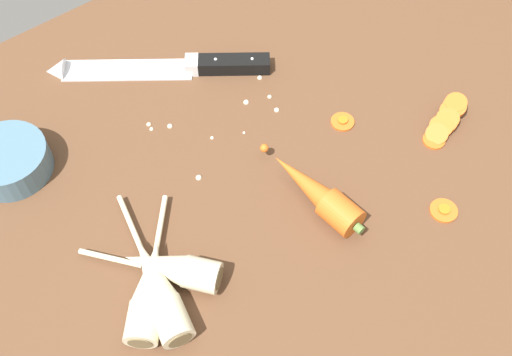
{
  "coord_description": "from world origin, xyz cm",
  "views": [
    {
      "loc": [
        -28.02,
        -37.35,
        68.01
      ],
      "look_at": [
        0.0,
        -2.0,
        1.5
      ],
      "focal_mm": 42.26,
      "sensor_mm": 36.0,
      "label": 1
    }
  ],
  "objects": [
    {
      "name": "whole_carrot",
      "position": [
        4.52,
        -9.14,
        2.1
      ],
      "size": [
        5.24,
        18.35,
        4.2
      ],
      "color": "#D6601E",
      "rests_on": "ground_plane"
    },
    {
      "name": "mince_crumbs",
      "position": [
        4.09,
        11.29,
        0.39
      ],
      "size": [
        19.25,
        15.02,
        0.89
      ],
      "color": "beige",
      "rests_on": "ground_plane"
    },
    {
      "name": "carrot_slice_stray_mid",
      "position": [
        16.57,
        -1.37,
        0.36
      ],
      "size": [
        3.44,
        3.44,
        0.7
      ],
      "color": "#D6601E",
      "rests_on": "ground_plane"
    },
    {
      "name": "parsnip_front",
      "position": [
        -16.28,
        -6.21,
        1.98
      ],
      "size": [
        13.01,
        15.89,
        4.0
      ],
      "color": "beige",
      "rests_on": "ground_plane"
    },
    {
      "name": "carrot_slice_stack",
      "position": [
        27.71,
        -10.93,
        1.21
      ],
      "size": [
        9.41,
        5.15,
        3.49
      ],
      "color": "#D6601E",
      "rests_on": "ground_plane"
    },
    {
      "name": "ground_plane",
      "position": [
        0.0,
        0.0,
        -2.0
      ],
      "size": [
        120.0,
        90.0,
        4.0
      ],
      "primitive_type": "cube",
      "color": "brown"
    },
    {
      "name": "prep_bowl",
      "position": [
        -24.65,
        20.72,
        2.15
      ],
      "size": [
        11.0,
        11.0,
        4.0
      ],
      "color": "slate",
      "rests_on": "ground_plane"
    },
    {
      "name": "parsnip_mid_left",
      "position": [
        -19.02,
        -7.29,
        1.98
      ],
      "size": [
        7.03,
        21.74,
        4.0
      ],
      "color": "beige",
      "rests_on": "ground_plane"
    },
    {
      "name": "chefs_knife",
      "position": [
        0.93,
        24.39,
        0.65
      ],
      "size": [
        29.62,
        23.76,
        4.18
      ],
      "color": "silver",
      "rests_on": "ground_plane"
    },
    {
      "name": "parsnip_mid_right",
      "position": [
        -19.96,
        -6.93,
        1.98
      ],
      "size": [
        14.95,
        16.3,
        4.0
      ],
      "color": "beige",
      "rests_on": "ground_plane"
    },
    {
      "name": "carrot_slice_stray_near",
      "position": [
        16.67,
        -20.69,
        0.36
      ],
      "size": [
        3.67,
        3.67,
        0.7
      ],
      "color": "#D6601E",
      "rests_on": "ground_plane"
    }
  ]
}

